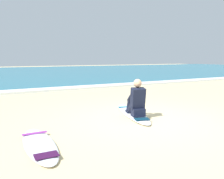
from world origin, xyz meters
name	(u,v)px	position (x,y,z in m)	size (l,w,h in m)	color
ground_plane	(147,120)	(0.00, 0.00, 0.00)	(80.00, 80.00, 0.00)	beige
sea	(29,73)	(0.00, 20.09, 0.05)	(80.00, 28.00, 0.10)	teal
breaking_foam	(69,88)	(0.00, 6.39, 0.06)	(80.00, 0.90, 0.11)	white
surfboard_main	(132,113)	(0.01, 0.68, 0.04)	(1.14, 2.45, 0.08)	silver
surfer_seated	(137,101)	(-0.09, 0.34, 0.44)	(0.49, 0.76, 0.95)	black
surfboard_spare_near	(39,144)	(-2.71, -0.48, 0.04)	(0.55, 1.94, 0.08)	silver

